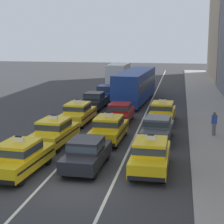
{
  "coord_description": "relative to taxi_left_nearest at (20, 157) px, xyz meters",
  "views": [
    {
      "loc": [
        4.51,
        -15.75,
        6.76
      ],
      "look_at": [
        -0.29,
        11.04,
        1.3
      ],
      "focal_mm": 61.49,
      "sensor_mm": 36.0,
      "label": 1
    }
  ],
  "objects": [
    {
      "name": "taxi_right_nearest",
      "position": [
        6.31,
        1.47,
        0.0
      ],
      "size": [
        1.86,
        4.57,
        1.96
      ],
      "color": "black",
      "rests_on": "ground"
    },
    {
      "name": "taxi_center_fifth",
      "position": [
        3.06,
        31.09,
        0.0
      ],
      "size": [
        2.05,
        4.65,
        1.96
      ],
      "color": "black",
      "rests_on": "ground"
    },
    {
      "name": "box_truck_left_sixth",
      "position": [
        0.05,
        30.76,
        0.9
      ],
      "size": [
        2.39,
        7.0,
        3.27
      ],
      "color": "black",
      "rests_on": "ground"
    },
    {
      "name": "sedan_left_fourth",
      "position": [
        -0.15,
        17.25,
        -0.03
      ],
      "size": [
        1.91,
        4.36,
        1.58
      ],
      "color": "black",
      "rests_on": "ground"
    },
    {
      "name": "sedan_right_second",
      "position": [
        6.3,
        7.3,
        -0.03
      ],
      "size": [
        2.02,
        4.4,
        1.58
      ],
      "color": "black",
      "rests_on": "ground"
    },
    {
      "name": "pedestrian_mid_block",
      "position": [
        9.99,
        8.82,
        0.07
      ],
      "size": [
        0.36,
        0.24,
        1.58
      ],
      "color": "slate",
      "rests_on": "sidewalk_curb"
    },
    {
      "name": "ground_plane",
      "position": [
        3.15,
        -1.27,
        -0.88
      ],
      "size": [
        160.0,
        160.0,
        0.0
      ],
      "primitive_type": "plane",
      "color": "#353538"
    },
    {
      "name": "sedan_center_nearest",
      "position": [
        3.04,
        1.33,
        -0.03
      ],
      "size": [
        1.87,
        4.34,
        1.58
      ],
      "color": "black",
      "rests_on": "ground"
    },
    {
      "name": "taxi_left_second",
      "position": [
        0.03,
        5.18,
        0.0
      ],
      "size": [
        2.08,
        4.66,
        1.96
      ],
      "color": "black",
      "rests_on": "ground"
    },
    {
      "name": "lane_stripe_center_right",
      "position": [
        4.75,
        18.73,
        -0.87
      ],
      "size": [
        0.14,
        80.0,
        0.01
      ],
      "primitive_type": "cube",
      "color": "silver",
      "rests_on": "ground"
    },
    {
      "name": "sidewalk_curb",
      "position": [
        10.35,
        13.73,
        -0.8
      ],
      "size": [
        4.0,
        90.0,
        0.15
      ],
      "primitive_type": "cube",
      "color": "#9E9993",
      "rests_on": "ground"
    },
    {
      "name": "sedan_left_fifth",
      "position": [
        -0.05,
        22.35,
        -0.03
      ],
      "size": [
        1.81,
        4.32,
        1.58
      ],
      "color": "black",
      "rests_on": "ground"
    },
    {
      "name": "taxi_left_third",
      "position": [
        -0.07,
        11.11,
        0.0
      ],
      "size": [
        1.95,
        4.61,
        1.96
      ],
      "color": "black",
      "rests_on": "ground"
    },
    {
      "name": "sedan_center_third",
      "position": [
        3.09,
        11.94,
        -0.03
      ],
      "size": [
        1.83,
        4.33,
        1.58
      ],
      "color": "black",
      "rests_on": "ground"
    },
    {
      "name": "taxi_center_second",
      "position": [
        3.23,
        6.57,
        0.0
      ],
      "size": [
        1.95,
        4.61,
        1.96
      ],
      "color": "black",
      "rests_on": "ground"
    },
    {
      "name": "lane_stripe_left_center",
      "position": [
        1.55,
        18.73,
        -0.87
      ],
      "size": [
        0.14,
        80.0,
        0.01
      ],
      "primitive_type": "cube",
      "color": "silver",
      "rests_on": "ground"
    },
    {
      "name": "taxi_right_third",
      "position": [
        6.35,
        12.54,
        0.0
      ],
      "size": [
        1.98,
        4.62,
        1.96
      ],
      "color": "black",
      "rests_on": "ground"
    },
    {
      "name": "bus_center_fourth",
      "position": [
        3.16,
        21.61,
        0.94
      ],
      "size": [
        3.23,
        11.34,
        3.22
      ],
      "color": "black",
      "rests_on": "ground"
    },
    {
      "name": "taxi_left_nearest",
      "position": [
        0.0,
        0.0,
        0.0
      ],
      "size": [
        2.12,
        4.67,
        1.96
      ],
      "color": "black",
      "rests_on": "ground"
    }
  ]
}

